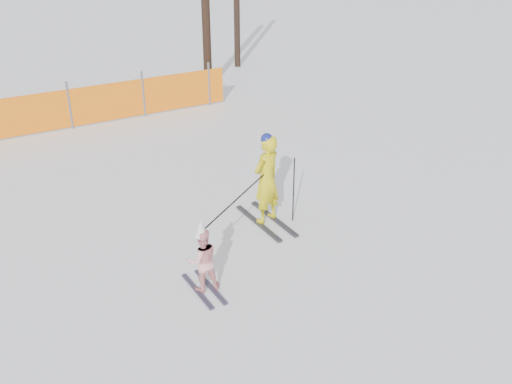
# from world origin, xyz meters

# --- Properties ---
(ground) EXTENTS (120.00, 120.00, 0.00)m
(ground) POSITION_xyz_m (0.00, 0.00, 0.00)
(ground) COLOR white
(ground) RESTS_ON ground
(adult) EXTENTS (0.69, 1.50, 1.73)m
(adult) POSITION_xyz_m (0.56, 1.08, 0.86)
(adult) COLOR black
(adult) RESTS_ON ground
(child) EXTENTS (0.54, 1.00, 1.18)m
(child) POSITION_xyz_m (-1.34, -0.22, 0.54)
(child) COLOR black
(child) RESTS_ON ground
(ski_poles) EXTENTS (2.27, 1.19, 1.25)m
(ski_poles) POSITION_xyz_m (0.14, 0.60, 0.86)
(ski_poles) COLOR black
(ski_poles) RESTS_ON ground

